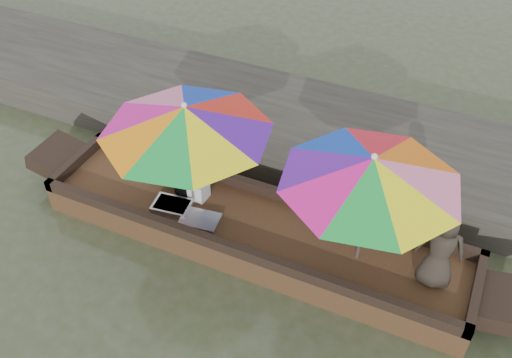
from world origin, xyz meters
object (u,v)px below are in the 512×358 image
at_px(charcoal_grill, 188,185).
at_px(umbrella_bow, 189,157).
at_px(umbrella_stern, 365,210).
at_px(vendor, 441,248).
at_px(cooking_pot, 173,173).
at_px(boat_hull, 253,233).
at_px(tray_scallop, 200,220).
at_px(supply_bag, 197,189).
at_px(tray_crayfish, 172,206).

distance_m(charcoal_grill, umbrella_bow, 0.74).
relative_size(umbrella_bow, umbrella_stern, 1.04).
relative_size(vendor, umbrella_bow, 0.52).
distance_m(cooking_pot, charcoal_grill, 0.34).
bearing_deg(charcoal_grill, umbrella_bow, -47.16).
bearing_deg(boat_hull, charcoal_grill, 168.80).
distance_m(tray_scallop, umbrella_stern, 2.10).
distance_m(charcoal_grill, supply_bag, 0.18).
distance_m(tray_scallop, charcoal_grill, 0.63).
distance_m(cooking_pot, tray_crayfish, 0.61).
height_order(charcoal_grill, umbrella_stern, umbrella_stern).
relative_size(tray_crayfish, charcoal_grill, 1.24).
xyz_separation_m(cooking_pot, umbrella_stern, (2.69, -0.33, 0.69)).
height_order(supply_bag, umbrella_stern, umbrella_stern).
bearing_deg(supply_bag, umbrella_stern, -3.48).
bearing_deg(tray_crayfish, charcoal_grill, 88.44).
relative_size(tray_scallop, supply_bag, 1.72).
bearing_deg(tray_crayfish, supply_bag, 62.10).
height_order(boat_hull, cooking_pot, cooking_pot).
bearing_deg(cooking_pot, umbrella_stern, -6.91).
relative_size(tray_crayfish, tray_scallop, 1.00).
relative_size(tray_crayfish, umbrella_stern, 0.24).
bearing_deg(cooking_pot, tray_crayfish, -59.91).
xyz_separation_m(cooking_pot, umbrella_bow, (0.50, -0.33, 0.69)).
bearing_deg(charcoal_grill, cooking_pot, 158.75).
xyz_separation_m(supply_bag, umbrella_bow, (0.02, -0.13, 0.65)).
relative_size(boat_hull, tray_crayfish, 11.41).
bearing_deg(supply_bag, cooking_pot, 158.28).
height_order(supply_bag, vendor, vendor).
bearing_deg(supply_bag, vendor, -1.92).
relative_size(tray_crayfish, vendor, 0.45).
relative_size(cooking_pot, vendor, 0.32).
distance_m(cooking_pot, supply_bag, 0.52).
distance_m(tray_crayfish, tray_scallop, 0.44).
bearing_deg(vendor, boat_hull, -6.23).
distance_m(tray_scallop, supply_bag, 0.48).
bearing_deg(umbrella_stern, supply_bag, 176.52).
height_order(charcoal_grill, supply_bag, supply_bag).
bearing_deg(supply_bag, tray_scallop, -56.51).
xyz_separation_m(boat_hull, tray_scallop, (-0.60, -0.25, 0.21)).
xyz_separation_m(tray_crayfish, umbrella_stern, (2.39, 0.20, 0.73)).
distance_m(supply_bag, vendor, 3.10).
xyz_separation_m(charcoal_grill, vendor, (3.24, -0.17, 0.44)).
xyz_separation_m(charcoal_grill, umbrella_bow, (0.19, -0.20, 0.68)).
bearing_deg(boat_hull, umbrella_bow, 180.00).
distance_m(umbrella_bow, umbrella_stern, 2.19).
xyz_separation_m(tray_crayfish, tray_scallop, (0.43, -0.06, -0.01)).
xyz_separation_m(boat_hull, tray_crayfish, (-1.04, -0.20, 0.22)).
bearing_deg(umbrella_stern, vendor, 2.11).
distance_m(boat_hull, vendor, 2.32).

